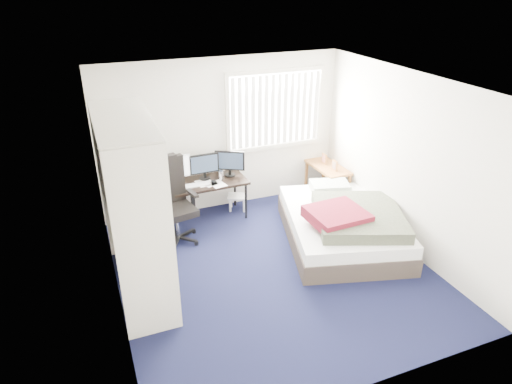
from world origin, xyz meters
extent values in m
plane|color=black|center=(0.00, 0.00, 0.00)|extent=(4.20, 4.20, 0.00)
plane|color=silver|center=(0.00, 2.10, 1.25)|extent=(4.00, 0.00, 4.00)
plane|color=silver|center=(0.00, -2.10, 1.25)|extent=(4.00, 0.00, 4.00)
plane|color=silver|center=(-2.00, 0.00, 1.25)|extent=(0.00, 4.20, 4.20)
plane|color=silver|center=(2.00, 0.00, 1.25)|extent=(0.00, 4.20, 4.20)
plane|color=white|center=(0.00, 0.00, 2.50)|extent=(4.20, 4.20, 0.00)
cube|color=white|center=(0.90, 2.08, 1.60)|extent=(1.60, 0.02, 1.20)
cube|color=beige|center=(0.90, 2.05, 2.23)|extent=(1.72, 0.06, 0.06)
cube|color=beige|center=(0.90, 2.05, 0.97)|extent=(1.72, 0.06, 0.06)
cube|color=white|center=(0.90, 2.02, 1.60)|extent=(1.60, 0.04, 1.16)
cube|color=beige|center=(-1.70, -0.60, 1.10)|extent=(0.60, 0.04, 2.20)
cube|color=beige|center=(-1.70, 1.20, 1.10)|extent=(0.60, 0.04, 2.20)
cube|color=beige|center=(-1.70, 0.30, 2.20)|extent=(0.60, 1.80, 0.04)
cube|color=beige|center=(-1.70, 0.30, 1.82)|extent=(0.56, 1.74, 0.03)
cylinder|color=silver|center=(-1.70, 0.30, 1.70)|extent=(0.03, 1.72, 0.03)
cube|color=#26262B|center=(-1.70, 0.20, 1.25)|extent=(0.38, 1.10, 0.90)
cube|color=beige|center=(-1.38, 0.75, 1.10)|extent=(0.03, 0.90, 2.20)
cube|color=white|center=(-1.70, -0.15, 1.96)|extent=(0.38, 0.30, 0.24)
cube|color=gray|center=(-1.70, 0.35, 1.95)|extent=(0.34, 0.28, 0.22)
cube|color=black|center=(-0.45, 1.73, 0.64)|extent=(1.35, 0.66, 0.04)
cylinder|color=black|center=(-1.05, 1.46, 0.31)|extent=(0.04, 0.04, 0.62)
cylinder|color=black|center=(-1.06, 1.96, 0.31)|extent=(0.04, 0.04, 0.62)
cylinder|color=black|center=(0.17, 1.50, 0.31)|extent=(0.04, 0.04, 0.62)
cylinder|color=black|center=(0.15, 2.00, 0.31)|extent=(0.04, 0.04, 0.62)
cube|color=white|center=(-0.87, 1.83, 0.94)|extent=(0.50, 0.04, 0.36)
cube|color=white|center=(-0.87, 1.83, 0.94)|extent=(0.45, 0.02, 0.31)
cube|color=black|center=(-0.40, 1.84, 0.92)|extent=(0.48, 0.04, 0.32)
cube|color=#1E2838|center=(-0.40, 1.84, 0.92)|extent=(0.43, 0.02, 0.27)
cube|color=black|center=(0.01, 1.81, 0.92)|extent=(0.48, 0.04, 0.32)
cube|color=#1E2838|center=(0.01, 1.81, 0.92)|extent=(0.43, 0.02, 0.27)
cube|color=white|center=(-0.58, 1.64, 0.67)|extent=(0.40, 0.15, 0.02)
cube|color=black|center=(-0.31, 1.64, 0.67)|extent=(0.06, 0.10, 0.02)
cylinder|color=silver|center=(-0.18, 1.69, 0.74)|extent=(0.08, 0.08, 0.16)
cube|color=white|center=(-0.45, 1.73, 0.66)|extent=(0.31, 0.29, 0.00)
cube|color=black|center=(-1.02, 1.21, 0.06)|extent=(0.72, 0.72, 0.12)
cylinder|color=silver|center=(-1.02, 1.21, 0.27)|extent=(0.06, 0.06, 0.40)
cube|color=black|center=(-1.02, 1.21, 0.50)|extent=(0.60, 0.60, 0.10)
cube|color=black|center=(-1.07, 1.44, 0.91)|extent=(0.51, 0.20, 0.71)
cube|color=black|center=(-1.07, 1.44, 1.21)|extent=(0.32, 0.18, 0.16)
cube|color=black|center=(-1.29, 1.16, 0.72)|extent=(0.13, 0.29, 0.04)
cube|color=black|center=(-0.75, 1.27, 0.72)|extent=(0.13, 0.29, 0.04)
cube|color=white|center=(0.14, 1.83, 0.25)|extent=(0.40, 0.36, 0.03)
cylinder|color=white|center=(0.00, 1.80, 0.12)|extent=(0.04, 0.04, 0.23)
cylinder|color=white|center=(0.07, 1.96, 0.12)|extent=(0.04, 0.04, 0.23)
cylinder|color=white|center=(0.21, 1.71, 0.12)|extent=(0.04, 0.04, 0.23)
cylinder|color=white|center=(0.28, 1.86, 0.12)|extent=(0.04, 0.04, 0.23)
cube|color=brown|center=(1.75, 1.67, 0.59)|extent=(0.48, 0.91, 0.04)
cube|color=brown|center=(1.58, 1.25, 0.29)|extent=(0.04, 0.04, 0.57)
cube|color=brown|center=(1.55, 2.06, 0.29)|extent=(0.04, 0.04, 0.57)
cube|color=brown|center=(1.95, 1.27, 0.29)|extent=(0.04, 0.04, 0.57)
cube|color=brown|center=(1.92, 2.08, 0.29)|extent=(0.04, 0.04, 0.57)
cube|color=brown|center=(1.76, 1.47, 0.70)|extent=(0.03, 0.14, 0.18)
cube|color=brown|center=(1.74, 1.80, 0.70)|extent=(0.03, 0.14, 0.18)
cube|color=#382F28|center=(1.25, 0.34, 0.14)|extent=(2.08, 2.45, 0.27)
cube|color=white|center=(1.25, 0.34, 0.36)|extent=(2.03, 2.40, 0.19)
cube|color=beige|center=(1.46, 1.08, 0.52)|extent=(0.68, 0.55, 0.14)
cube|color=#353729|center=(1.33, 0.06, 0.53)|extent=(1.58, 1.65, 0.18)
cube|color=#570F17|center=(0.96, 0.05, 0.61)|extent=(0.78, 0.73, 0.16)
cube|color=#A18250|center=(-1.65, -0.10, 0.15)|extent=(0.45, 0.36, 0.31)
camera|label=1|loc=(-2.11, -4.66, 3.63)|focal=32.00mm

